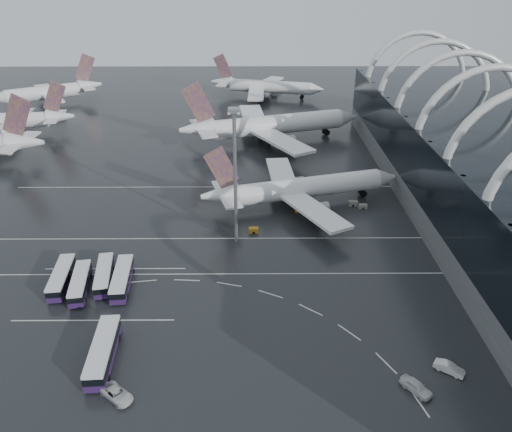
{
  "coord_description": "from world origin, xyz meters",
  "views": [
    {
      "loc": [
        3.59,
        -83.83,
        55.24
      ],
      "look_at": [
        4.22,
        9.24,
        7.0
      ],
      "focal_mm": 35.0,
      "sensor_mm": 36.0,
      "label": 1
    }
  ],
  "objects_px": {
    "bus_row_near_d": "(122,278)",
    "floodlight_mast": "(235,162)",
    "bus_row_far_c": "(103,351)",
    "jet_remote_mid": "(16,120)",
    "van_curve_a": "(117,394)",
    "bus_row_near_c": "(104,275)",
    "airliner_main": "(300,189)",
    "airliner_gate_b": "(269,126)",
    "van_curve_c": "(449,368)",
    "gse_cart_belly_d": "(363,206)",
    "van_curve_b": "(416,387)",
    "bus_row_near_a": "(61,277)",
    "jet_remote_far": "(51,92)",
    "gse_cart_belly_b": "(353,203)",
    "gse_cart_belly_a": "(300,209)",
    "bus_row_near_b": "(80,283)",
    "gse_cart_belly_c": "(254,230)",
    "airliner_gate_c": "(264,87)"
  },
  "relations": [
    {
      "from": "van_curve_c",
      "to": "airliner_gate_b",
      "type": "bearing_deg",
      "value": 48.19
    },
    {
      "from": "airliner_main",
      "to": "airliner_gate_b",
      "type": "height_order",
      "value": "airliner_gate_b"
    },
    {
      "from": "bus_row_near_d",
      "to": "floodlight_mast",
      "type": "xyz_separation_m",
      "value": [
        21.07,
        16.25,
        16.97
      ]
    },
    {
      "from": "van_curve_a",
      "to": "airliner_gate_b",
      "type": "bearing_deg",
      "value": 26.98
    },
    {
      "from": "gse_cart_belly_c",
      "to": "gse_cart_belly_d",
      "type": "distance_m",
      "value": 29.72
    },
    {
      "from": "jet_remote_mid",
      "to": "bus_row_near_b",
      "type": "bearing_deg",
      "value": 112.47
    },
    {
      "from": "bus_row_near_d",
      "to": "floodlight_mast",
      "type": "bearing_deg",
      "value": -57.31
    },
    {
      "from": "airliner_main",
      "to": "bus_row_near_a",
      "type": "xyz_separation_m",
      "value": [
        -47.81,
        -34.33,
        -2.68
      ]
    },
    {
      "from": "van_curve_a",
      "to": "van_curve_c",
      "type": "distance_m",
      "value": 48.79
    },
    {
      "from": "jet_remote_far",
      "to": "van_curve_c",
      "type": "distance_m",
      "value": 192.93
    },
    {
      "from": "bus_row_far_c",
      "to": "floodlight_mast",
      "type": "height_order",
      "value": "floodlight_mast"
    },
    {
      "from": "van_curve_c",
      "to": "gse_cart_belly_c",
      "type": "height_order",
      "value": "van_curve_c"
    },
    {
      "from": "airliner_main",
      "to": "jet_remote_mid",
      "type": "height_order",
      "value": "jet_remote_mid"
    },
    {
      "from": "airliner_gate_b",
      "to": "bus_row_near_a",
      "type": "distance_m",
      "value": 93.1
    },
    {
      "from": "floodlight_mast",
      "to": "gse_cart_belly_b",
      "type": "xyz_separation_m",
      "value": [
        28.7,
        18.03,
        -18.08
      ]
    },
    {
      "from": "airliner_gate_b",
      "to": "gse_cart_belly_b",
      "type": "distance_m",
      "value": 53.42
    },
    {
      "from": "bus_row_near_c",
      "to": "bus_row_far_c",
      "type": "bearing_deg",
      "value": -175.09
    },
    {
      "from": "bus_row_near_b",
      "to": "floodlight_mast",
      "type": "distance_m",
      "value": 37.61
    },
    {
      "from": "bus_row_near_c",
      "to": "van_curve_b",
      "type": "relative_size",
      "value": 2.52
    },
    {
      "from": "gse_cart_belly_a",
      "to": "van_curve_a",
      "type": "bearing_deg",
      "value": -117.86
    },
    {
      "from": "airliner_gate_b",
      "to": "gse_cart_belly_a",
      "type": "relative_size",
      "value": 27.37
    },
    {
      "from": "jet_remote_mid",
      "to": "gse_cart_belly_a",
      "type": "xyz_separation_m",
      "value": [
        94.38,
        -62.22,
        -4.06
      ]
    },
    {
      "from": "airliner_main",
      "to": "van_curve_b",
      "type": "height_order",
      "value": "airliner_main"
    },
    {
      "from": "airliner_main",
      "to": "bus_row_near_d",
      "type": "distance_m",
      "value": 50.36
    },
    {
      "from": "jet_remote_far",
      "to": "gse_cart_belly_c",
      "type": "xyz_separation_m",
      "value": [
        85.25,
        -112.28,
        -4.46
      ]
    },
    {
      "from": "airliner_gate_b",
      "to": "van_curve_a",
      "type": "xyz_separation_m",
      "value": [
        -24.66,
        -110.8,
        -4.7
      ]
    },
    {
      "from": "bus_row_near_a",
      "to": "gse_cart_belly_b",
      "type": "distance_m",
      "value": 70.0
    },
    {
      "from": "jet_remote_mid",
      "to": "jet_remote_far",
      "type": "distance_m",
      "value": 39.79
    },
    {
      "from": "bus_row_near_a",
      "to": "van_curve_b",
      "type": "relative_size",
      "value": 2.6
    },
    {
      "from": "jet_remote_far",
      "to": "van_curve_b",
      "type": "relative_size",
      "value": 8.47
    },
    {
      "from": "van_curve_b",
      "to": "gse_cart_belly_a",
      "type": "height_order",
      "value": "van_curve_b"
    },
    {
      "from": "bus_row_near_b",
      "to": "gse_cart_belly_d",
      "type": "xyz_separation_m",
      "value": [
        59.44,
        33.94,
        -1.08
      ]
    },
    {
      "from": "gse_cart_belly_d",
      "to": "bus_row_near_c",
      "type": "bearing_deg",
      "value": -150.58
    },
    {
      "from": "airliner_main",
      "to": "jet_remote_mid",
      "type": "xyz_separation_m",
      "value": [
        -94.55,
        58.3,
        0.3
      ]
    },
    {
      "from": "bus_row_near_d",
      "to": "gse_cart_belly_d",
      "type": "relative_size",
      "value": 6.49
    },
    {
      "from": "gse_cart_belly_d",
      "to": "van_curve_b",
      "type": "bearing_deg",
      "value": -93.89
    },
    {
      "from": "bus_row_near_a",
      "to": "gse_cart_belly_c",
      "type": "distance_m",
      "value": 41.52
    },
    {
      "from": "van_curve_c",
      "to": "bus_row_far_c",
      "type": "bearing_deg",
      "value": 122.55
    },
    {
      "from": "jet_remote_mid",
      "to": "van_curve_a",
      "type": "distance_m",
      "value": 136.12
    },
    {
      "from": "van_curve_a",
      "to": "gse_cart_belly_a",
      "type": "xyz_separation_m",
      "value": [
        30.67,
        58.01,
        -0.13
      ]
    },
    {
      "from": "bus_row_near_b",
      "to": "van_curve_b",
      "type": "bearing_deg",
      "value": -122.98
    },
    {
      "from": "gse_cart_belly_b",
      "to": "floodlight_mast",
      "type": "bearing_deg",
      "value": -147.85
    },
    {
      "from": "bus_row_near_c",
      "to": "van_curve_a",
      "type": "height_order",
      "value": "bus_row_near_c"
    },
    {
      "from": "airliner_gate_c",
      "to": "gse_cart_belly_b",
      "type": "bearing_deg",
      "value": -65.88
    },
    {
      "from": "airliner_gate_c",
      "to": "van_curve_b",
      "type": "relative_size",
      "value": 10.29
    },
    {
      "from": "bus_row_far_c",
      "to": "jet_remote_mid",
      "type": "bearing_deg",
      "value": 24.63
    },
    {
      "from": "bus_row_near_d",
      "to": "gse_cart_belly_a",
      "type": "height_order",
      "value": "bus_row_near_d"
    },
    {
      "from": "van_curve_c",
      "to": "gse_cart_belly_a",
      "type": "height_order",
      "value": "van_curve_c"
    },
    {
      "from": "jet_remote_mid",
      "to": "van_curve_a",
      "type": "height_order",
      "value": "jet_remote_mid"
    },
    {
      "from": "gse_cart_belly_d",
      "to": "bus_row_near_b",
      "type": "bearing_deg",
      "value": -150.27
    }
  ]
}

